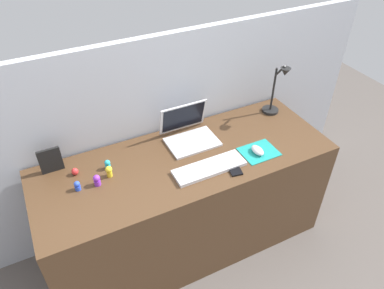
{
  "coord_description": "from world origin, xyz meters",
  "views": [
    {
      "loc": [
        -0.67,
        -1.42,
        2.1
      ],
      "look_at": [
        0.04,
        0.0,
        0.83
      ],
      "focal_mm": 34.02,
      "sensor_mm": 36.0,
      "label": 1
    }
  ],
  "objects_px": {
    "toy_figurine_blue": "(77,186)",
    "toy_figurine_purple": "(97,180)",
    "keyboard": "(209,168)",
    "toy_figurine_cyan": "(108,164)",
    "cell_phone": "(234,168)",
    "toy_figurine_yellow": "(109,171)",
    "laptop": "(188,131)",
    "picture_frame": "(51,160)",
    "toy_figurine_red": "(75,172)",
    "mouse": "(258,150)",
    "desk_lamp": "(277,92)"
  },
  "relations": [
    {
      "from": "toy_figurine_blue",
      "to": "toy_figurine_purple",
      "type": "relative_size",
      "value": 0.86
    },
    {
      "from": "keyboard",
      "to": "toy_figurine_cyan",
      "type": "xyz_separation_m",
      "value": [
        -0.5,
        0.26,
        0.02
      ]
    },
    {
      "from": "cell_phone",
      "to": "toy_figurine_yellow",
      "type": "bearing_deg",
      "value": 169.65
    },
    {
      "from": "cell_phone",
      "to": "toy_figurine_cyan",
      "type": "distance_m",
      "value": 0.69
    },
    {
      "from": "laptop",
      "to": "toy_figurine_blue",
      "type": "height_order",
      "value": "laptop"
    },
    {
      "from": "picture_frame",
      "to": "toy_figurine_purple",
      "type": "distance_m",
      "value": 0.29
    },
    {
      "from": "cell_phone",
      "to": "toy_figurine_cyan",
      "type": "height_order",
      "value": "toy_figurine_cyan"
    },
    {
      "from": "laptop",
      "to": "toy_figurine_red",
      "type": "height_order",
      "value": "laptop"
    },
    {
      "from": "toy_figurine_blue",
      "to": "toy_figurine_cyan",
      "type": "bearing_deg",
      "value": 25.84
    },
    {
      "from": "toy_figurine_cyan",
      "to": "cell_phone",
      "type": "bearing_deg",
      "value": -26.55
    },
    {
      "from": "picture_frame",
      "to": "toy_figurine_yellow",
      "type": "height_order",
      "value": "picture_frame"
    },
    {
      "from": "laptop",
      "to": "keyboard",
      "type": "distance_m",
      "value": 0.31
    },
    {
      "from": "keyboard",
      "to": "picture_frame",
      "type": "height_order",
      "value": "picture_frame"
    },
    {
      "from": "picture_frame",
      "to": "toy_figurine_yellow",
      "type": "distance_m",
      "value": 0.32
    },
    {
      "from": "keyboard",
      "to": "toy_figurine_yellow",
      "type": "bearing_deg",
      "value": 159.47
    },
    {
      "from": "cell_phone",
      "to": "toy_figurine_blue",
      "type": "bearing_deg",
      "value": 175.65
    },
    {
      "from": "toy_figurine_yellow",
      "to": "toy_figurine_cyan",
      "type": "relative_size",
      "value": 1.18
    },
    {
      "from": "toy_figurine_purple",
      "to": "laptop",
      "type": "bearing_deg",
      "value": 14.07
    },
    {
      "from": "keyboard",
      "to": "toy_figurine_yellow",
      "type": "xyz_separation_m",
      "value": [
        -0.51,
        0.19,
        0.03
      ]
    },
    {
      "from": "toy_figurine_blue",
      "to": "toy_figurine_red",
      "type": "distance_m",
      "value": 0.12
    },
    {
      "from": "toy_figurine_yellow",
      "to": "toy_figurine_cyan",
      "type": "distance_m",
      "value": 0.07
    },
    {
      "from": "toy_figurine_cyan",
      "to": "laptop",
      "type": "bearing_deg",
      "value": 5.65
    },
    {
      "from": "picture_frame",
      "to": "mouse",
      "type": "bearing_deg",
      "value": -18.9
    },
    {
      "from": "desk_lamp",
      "to": "cell_phone",
      "type": "bearing_deg",
      "value": -146.48
    },
    {
      "from": "desk_lamp",
      "to": "picture_frame",
      "type": "bearing_deg",
      "value": 176.87
    },
    {
      "from": "keyboard",
      "to": "mouse",
      "type": "xyz_separation_m",
      "value": [
        0.31,
        -0.0,
        0.01
      ]
    },
    {
      "from": "desk_lamp",
      "to": "mouse",
      "type": "bearing_deg",
      "value": -138.23
    },
    {
      "from": "toy_figurine_yellow",
      "to": "toy_figurine_purple",
      "type": "height_order",
      "value": "toy_figurine_yellow"
    },
    {
      "from": "keyboard",
      "to": "toy_figurine_purple",
      "type": "bearing_deg",
      "value": 165.12
    },
    {
      "from": "laptop",
      "to": "toy_figurine_red",
      "type": "distance_m",
      "value": 0.69
    },
    {
      "from": "toy_figurine_red",
      "to": "toy_figurine_blue",
      "type": "bearing_deg",
      "value": -96.09
    },
    {
      "from": "laptop",
      "to": "toy_figurine_yellow",
      "type": "relative_size",
      "value": 4.51
    },
    {
      "from": "laptop",
      "to": "toy_figurine_yellow",
      "type": "height_order",
      "value": "laptop"
    },
    {
      "from": "keyboard",
      "to": "toy_figurine_yellow",
      "type": "relative_size",
      "value": 6.17
    },
    {
      "from": "cell_phone",
      "to": "picture_frame",
      "type": "xyz_separation_m",
      "value": [
        -0.89,
        0.42,
        0.07
      ]
    },
    {
      "from": "cell_phone",
      "to": "mouse",
      "type": "bearing_deg",
      "value": 25.83
    },
    {
      "from": "cell_phone",
      "to": "toy_figurine_cyan",
      "type": "xyz_separation_m",
      "value": [
        -0.62,
        0.31,
        0.02
      ]
    },
    {
      "from": "mouse",
      "to": "toy_figurine_cyan",
      "type": "xyz_separation_m",
      "value": [
        -0.81,
        0.26,
        0.01
      ]
    },
    {
      "from": "laptop",
      "to": "mouse",
      "type": "distance_m",
      "value": 0.43
    },
    {
      "from": "mouse",
      "to": "toy_figurine_blue",
      "type": "distance_m",
      "value": 1.01
    },
    {
      "from": "toy_figurine_blue",
      "to": "toy_figurine_cyan",
      "type": "height_order",
      "value": "toy_figurine_cyan"
    },
    {
      "from": "toy_figurine_yellow",
      "to": "mouse",
      "type": "bearing_deg",
      "value": -13.27
    },
    {
      "from": "desk_lamp",
      "to": "toy_figurine_yellow",
      "type": "xyz_separation_m",
      "value": [
        -1.15,
        -0.1,
        -0.13
      ]
    },
    {
      "from": "cell_phone",
      "to": "picture_frame",
      "type": "bearing_deg",
      "value": 165.58
    },
    {
      "from": "toy_figurine_red",
      "to": "cell_phone",
      "type": "bearing_deg",
      "value": -23.29
    },
    {
      "from": "laptop",
      "to": "toy_figurine_red",
      "type": "xyz_separation_m",
      "value": [
        -0.69,
        -0.02,
        -0.03
      ]
    },
    {
      "from": "laptop",
      "to": "desk_lamp",
      "type": "height_order",
      "value": "desk_lamp"
    },
    {
      "from": "keyboard",
      "to": "toy_figurine_blue",
      "type": "relative_size",
      "value": 7.48
    },
    {
      "from": "mouse",
      "to": "toy_figurine_red",
      "type": "xyz_separation_m",
      "value": [
        -0.99,
        0.29,
        -0.0
      ]
    },
    {
      "from": "cell_phone",
      "to": "toy_figurine_yellow",
      "type": "xyz_separation_m",
      "value": [
        -0.63,
        0.25,
        0.03
      ]
    }
  ]
}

